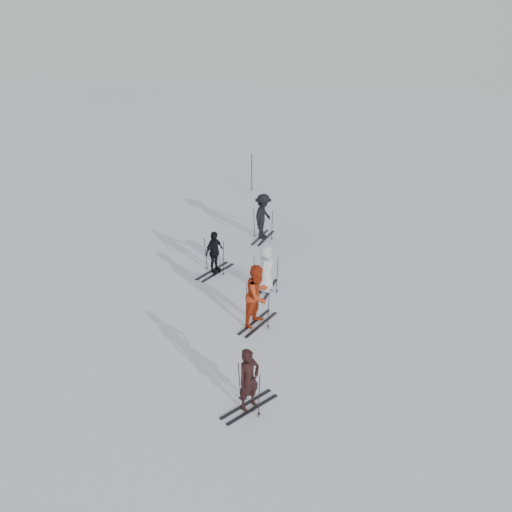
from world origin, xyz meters
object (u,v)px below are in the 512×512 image
(skier_grey, at_px, (266,269))
(skier_uphill_left, at_px, (214,253))
(skier_uphill_far, at_px, (263,217))
(skier_red, at_px, (258,296))
(skier_near_dark, at_px, (249,380))
(piste_marker, at_px, (252,173))

(skier_grey, xyz_separation_m, skier_uphill_left, (-2.16, 0.73, -0.03))
(skier_grey, bearing_deg, skier_uphill_far, 17.75)
(skier_red, bearing_deg, skier_near_dark, -149.53)
(skier_near_dark, distance_m, skier_red, 3.61)
(skier_grey, xyz_separation_m, piste_marker, (-4.02, 10.32, 0.20))
(skier_near_dark, relative_size, skier_uphill_left, 1.02)
(skier_red, height_order, skier_uphill_left, skier_red)
(skier_grey, bearing_deg, piste_marker, 20.19)
(skier_uphill_left, bearing_deg, piste_marker, 27.56)
(skier_uphill_far, bearing_deg, skier_near_dark, -159.91)
(skier_red, distance_m, skier_uphill_left, 3.77)
(skier_uphill_far, distance_m, piste_marker, 6.55)
(skier_uphill_left, xyz_separation_m, skier_uphill_far, (0.70, 3.56, 0.17))
(skier_near_dark, bearing_deg, skier_uphill_left, 60.05)
(skier_near_dark, relative_size, skier_uphill_far, 0.83)
(skier_uphill_far, bearing_deg, piste_marker, 27.19)
(skier_uphill_far, xyz_separation_m, piste_marker, (-2.56, 6.03, 0.05))
(skier_grey, height_order, skier_uphill_left, skier_grey)
(skier_red, relative_size, skier_uphill_far, 1.01)
(skier_uphill_far, height_order, piste_marker, piste_marker)
(skier_uphill_far, bearing_deg, skier_grey, -156.94)
(skier_red, bearing_deg, skier_uphill_left, 58.01)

